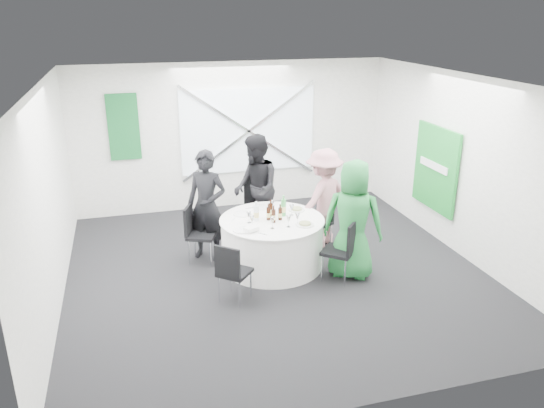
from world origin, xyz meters
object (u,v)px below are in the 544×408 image
object	(u,v)px
chair_back	(258,202)
person_man_back	(256,188)
person_man_back_left	(207,206)
chair_front_right	(344,247)
clear_water_bottle	(256,213)
banquet_table	(272,243)
person_woman_green	(353,220)
chair_back_right	(321,217)
chair_back_left	(196,230)
person_woman_pink	(323,198)
green_water_bottle	(283,208)
chair_front_left	(232,269)

from	to	relation	value
chair_back	person_man_back	world-z (taller)	person_man_back
person_man_back_left	chair_front_right	bearing A→B (deg)	-4.67
chair_front_right	clear_water_bottle	distance (m)	1.36
banquet_table	person_woman_green	world-z (taller)	person_woman_green
person_man_back_left	clear_water_bottle	distance (m)	0.85
chair_back_right	chair_back_left	bearing A→B (deg)	-116.27
person_man_back	person_woman_pink	size ratio (longest dim) A/B	1.10
chair_front_right	person_woman_green	size ratio (longest dim) A/B	0.53
chair_back_right	green_water_bottle	xyz separation A→B (m)	(-0.78, -0.44, 0.41)
person_man_back_left	person_man_back	world-z (taller)	person_man_back
chair_back_left	person_woman_pink	size ratio (longest dim) A/B	0.56
chair_back_right	chair_front_right	world-z (taller)	chair_front_right
person_man_back	green_water_bottle	bearing A→B (deg)	12.01
chair_front_right	person_woman_green	world-z (taller)	person_woman_green
banquet_table	person_man_back_left	xyz separation A→B (m)	(-0.88, 0.56, 0.48)
chair_back	green_water_bottle	bearing A→B (deg)	-79.82
banquet_table	clear_water_bottle	distance (m)	0.55
banquet_table	chair_front_left	xyz separation A→B (m)	(-0.80, -0.91, 0.11)
chair_back_left	chair_front_right	bearing A→B (deg)	-99.01
chair_front_right	person_man_back	world-z (taller)	person_man_back
banquet_table	person_woman_green	xyz separation A→B (m)	(1.02, -0.62, 0.49)
banquet_table	green_water_bottle	world-z (taller)	green_water_bottle
person_man_back_left	person_woman_pink	size ratio (longest dim) A/B	1.06
chair_back_right	chair_front_left	xyz separation A→B (m)	(-1.79, -1.45, 0.02)
banquet_table	chair_back_right	xyz separation A→B (m)	(0.99, 0.53, 0.10)
person_man_back_left	person_woman_green	xyz separation A→B (m)	(1.90, -1.17, 0.01)
person_man_back_left	person_woman_pink	bearing A→B (deg)	31.54
person_man_back	person_woman_green	distance (m)	1.95
person_man_back	chair_front_right	bearing A→B (deg)	25.74
person_man_back_left	chair_back_right	bearing A→B (deg)	31.64
green_water_bottle	clear_water_bottle	xyz separation A→B (m)	(-0.44, -0.09, -0.01)
chair_back	chair_front_left	size ratio (longest dim) A/B	1.22
chair_front_left	banquet_table	bearing A→B (deg)	-90.00
banquet_table	person_woman_green	size ratio (longest dim) A/B	0.89
person_man_back	clear_water_bottle	bearing A→B (deg)	-12.75
chair_back	chair_back_left	world-z (taller)	chair_back
chair_front_right	chair_front_left	bearing A→B (deg)	-42.87
banquet_table	person_man_back	xyz separation A→B (m)	(0.02, 1.05, 0.52)
chair_back_right	clear_water_bottle	bearing A→B (deg)	-95.20
banquet_table	person_man_back	world-z (taller)	person_man_back
chair_back	person_woman_green	bearing A→B (deg)	-58.59
chair_front_right	person_woman_green	bearing A→B (deg)	168.63
chair_back	person_woman_pink	xyz separation A→B (m)	(0.92, -0.67, 0.21)
chair_back_left	chair_front_right	xyz separation A→B (m)	(1.92, -1.20, 0.01)
banquet_table	green_water_bottle	distance (m)	0.55
person_man_back	person_woman_green	xyz separation A→B (m)	(1.00, -1.67, -0.03)
chair_back	green_water_bottle	distance (m)	1.15
chair_front_left	clear_water_bottle	world-z (taller)	clear_water_bottle
banquet_table	chair_front_left	world-z (taller)	chair_front_left
chair_back_right	green_water_bottle	size ratio (longest dim) A/B	2.58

